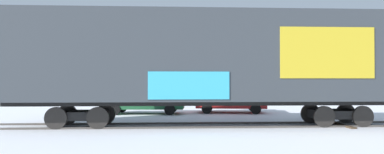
{
  "coord_description": "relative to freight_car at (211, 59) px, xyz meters",
  "views": [
    {
      "loc": [
        -2.66,
        -14.6,
        1.97
      ],
      "look_at": [
        -2.01,
        1.29,
        2.18
      ],
      "focal_mm": 31.0,
      "sensor_mm": 36.0,
      "label": 1
    }
  ],
  "objects": [
    {
      "name": "ground_plane",
      "position": [
        1.21,
        0.0,
        -2.96
      ],
      "size": [
        260.0,
        260.0,
        0.0
      ],
      "primitive_type": "plane",
      "color": "silver"
    },
    {
      "name": "track",
      "position": [
        0.94,
        0.01,
        -2.92
      ],
      "size": [
        60.01,
        2.76,
        0.08
      ],
      "color": "#4C4742",
      "rests_on": "ground_plane"
    },
    {
      "name": "freight_car",
      "position": [
        0.0,
        0.0,
        0.0
      ],
      "size": [
        17.69,
        3.22,
        5.16
      ],
      "color": "#33383D",
      "rests_on": "ground_plane"
    },
    {
      "name": "flagpole",
      "position": [
        -6.15,
        9.09,
        1.73
      ],
      "size": [
        1.44,
        0.66,
        7.19
      ],
      "color": "silver",
      "rests_on": "ground_plane"
    },
    {
      "name": "hillside",
      "position": [
        1.22,
        55.96,
        2.48
      ],
      "size": [
        120.72,
        42.2,
        15.74
      ],
      "color": "gray",
      "rests_on": "ground_plane"
    },
    {
      "name": "parked_car_green",
      "position": [
        -3.55,
        5.71,
        -2.09
      ],
      "size": [
        4.85,
        2.18,
        1.79
      ],
      "color": "#1E5933",
      "rests_on": "ground_plane"
    },
    {
      "name": "parked_car_red",
      "position": [
        1.8,
        6.2,
        -2.12
      ],
      "size": [
        4.52,
        2.49,
        1.67
      ],
      "color": "#B21E1E",
      "rests_on": "ground_plane"
    }
  ]
}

